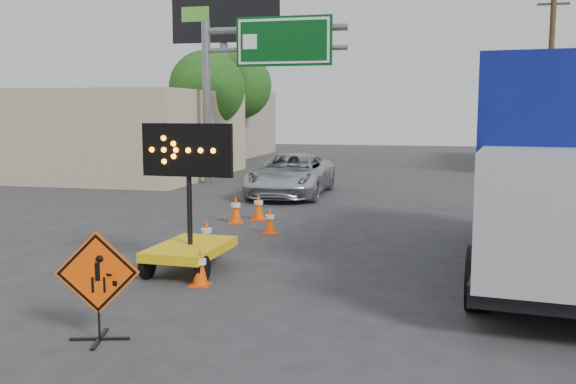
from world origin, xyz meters
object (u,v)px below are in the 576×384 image
at_px(arrow_board, 190,239).
at_px(box_truck, 554,179).
at_px(construction_sign, 98,283).
at_px(pickup_truck, 291,175).

height_order(arrow_board, box_truck, box_truck).
relative_size(construction_sign, box_truck, 0.17).
bearing_deg(construction_sign, box_truck, 23.13).
relative_size(pickup_truck, box_truck, 0.64).
distance_m(construction_sign, box_truck, 8.50).
xyz_separation_m(construction_sign, pickup_truck, (-0.91, 15.16, -0.03)).
bearing_deg(arrow_board, pickup_truck, 95.64).
distance_m(arrow_board, box_truck, 7.04).
distance_m(arrow_board, pickup_truck, 11.38).
xyz_separation_m(pickup_truck, box_truck, (7.46, -9.83, 1.06)).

